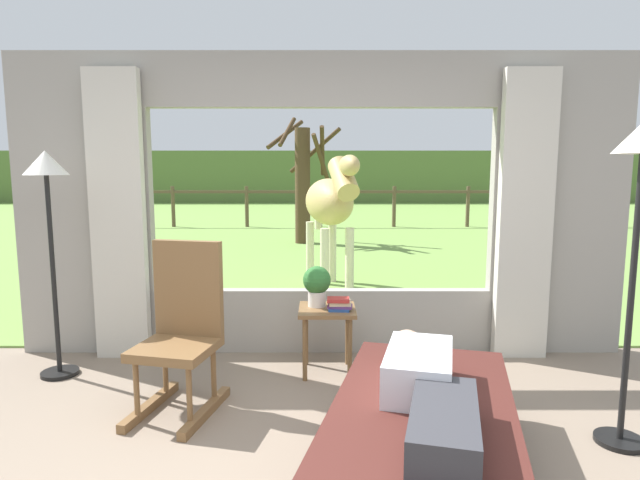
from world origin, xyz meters
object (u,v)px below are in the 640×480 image
Objects in this scene: potted_plant at (315,283)px; book_stack at (338,304)px; recliner_sofa at (421,438)px; side_table at (326,320)px; reclining_person at (424,386)px; pasture_tree at (302,179)px; floor_lamp_right at (638,186)px; floor_lamp_left at (46,196)px; rocking_chair at (180,329)px; horse at (329,203)px.

book_stack is (0.17, -0.12, -0.13)m from potted_plant.
side_table is at bearing 122.33° from recliner_sofa.
pasture_tree reaches higher than reclining_person.
potted_plant is at bearing 147.26° from floor_lamp_right.
floor_lamp_left reaches higher than potted_plant.
rocking_chair is at bearing -152.75° from book_stack.
floor_lamp_right is (1.71, -1.09, 1.08)m from side_table.
floor_lamp_left is at bearing 164.78° from floor_lamp_right.
side_table is at bearing -36.87° from potted_plant.
rocking_chair is 1.20m from book_stack.
book_stack is 7.31m from pasture_tree.
pasture_tree is (-0.88, 8.67, 0.85)m from reclining_person.
potted_plant is 0.25m from book_stack.
rocking_chair reaches higher than potted_plant.
potted_plant is at bearing 3.28° from floor_lamp_left.
recliner_sofa is 1.70m from rocking_chair.
horse is (-0.39, 4.21, 0.94)m from recliner_sofa.
potted_plant is at bearing 73.23° from horse.
floor_lamp_right is 4.20m from horse.
recliner_sofa is 4.33m from horse.
floor_lamp_right is 1.02× the size of horse.
horse reaches higher than potted_plant.
recliner_sofa is at bearing -74.56° from book_stack.
rocking_chair is 2.88m from floor_lamp_right.
recliner_sofa is 3.59× the size of side_table.
reclining_person is at bearing -161.93° from floor_lamp_right.
potted_plant reaches higher than reclining_person.
side_table is at bearing 1.51° from floor_lamp_left.
side_table is 0.18m from book_stack.
rocking_chair is 3.50× the size of potted_plant.
potted_plant is 0.17× the size of floor_lamp_right.
reclining_person reaches higher than book_stack.
floor_lamp_left is 3.57m from horse.
recliner_sofa is 8.75m from pasture_tree.
floor_lamp_left is 3.93m from floor_lamp_right.
potted_plant is at bearing 143.13° from side_table.
horse is (0.08, 2.76, 0.73)m from side_table.
floor_lamp_right is (3.79, -1.03, 0.11)m from floor_lamp_left.
reclining_person is 1.57m from side_table.
floor_lamp_right is at bearing 99.48° from horse.
side_table is at bearing 121.77° from reclining_person.
potted_plant reaches higher than side_table.
book_stack is 0.11× the size of floor_lamp_right.
floor_lamp_left is (-2.56, 1.43, 0.87)m from reclining_person.
horse is at bearing -83.73° from pasture_tree.
side_table is 2.86m from horse.
rocking_chair is 0.60× the size of floor_lamp_right.
reclining_person is at bearing -29.23° from floor_lamp_left.
side_table is at bearing -86.76° from pasture_tree.
book_stack is at bearing -0.14° from floor_lamp_left.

